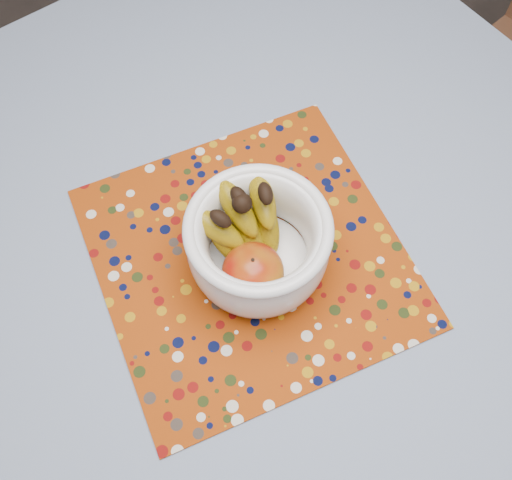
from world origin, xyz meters
The scene contains 4 objects.
table centered at (0.00, 0.00, 0.67)m, with size 1.20×1.20×0.75m.
tablecloth centered at (0.00, 0.00, 0.76)m, with size 1.32×1.32×0.01m, color slate.
placemat centered at (-0.01, -0.02, 0.76)m, with size 0.45×0.45×0.00m, color #8F3307.
fruit_bowl centered at (-0.01, -0.03, 0.84)m, with size 0.21×0.21×0.16m.
Camera 1 is at (-0.24, -0.35, 1.60)m, focal length 42.00 mm.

